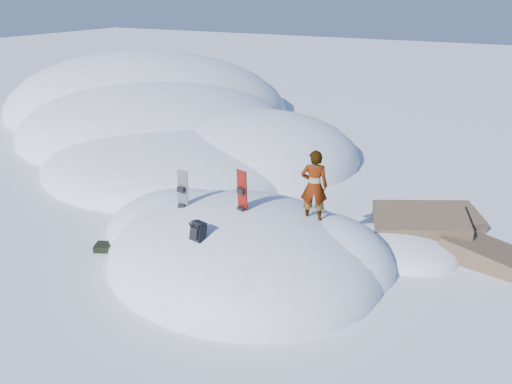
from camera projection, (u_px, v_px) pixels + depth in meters
The scene contains 9 objects.
ground at pixel (242, 262), 12.42m from camera, with size 120.00×120.00×0.00m, color white.
snow_mound at pixel (240, 256), 12.69m from camera, with size 8.00×6.00×3.00m.
snow_ridge at pixel (159, 124), 25.02m from camera, with size 21.50×18.50×6.40m.
rock_outcrop at pixel (419, 245), 13.23m from camera, with size 4.68×4.41×1.68m.
snowboard_red at pixel (242, 202), 11.68m from camera, with size 0.32×0.23×1.61m.
snowboard_dark at pixel (183, 200), 12.21m from camera, with size 0.29×0.17×1.51m.
backpack at pixel (198, 231), 10.72m from camera, with size 0.36×0.40×0.50m.
gear_pile at pixel (109, 246), 12.95m from camera, with size 0.80×0.63×0.21m.
person at pixel (314, 186), 11.53m from camera, with size 0.63×0.41×1.73m, color slate.
Camera 1 is at (5.46, -9.37, 6.31)m, focal length 35.00 mm.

